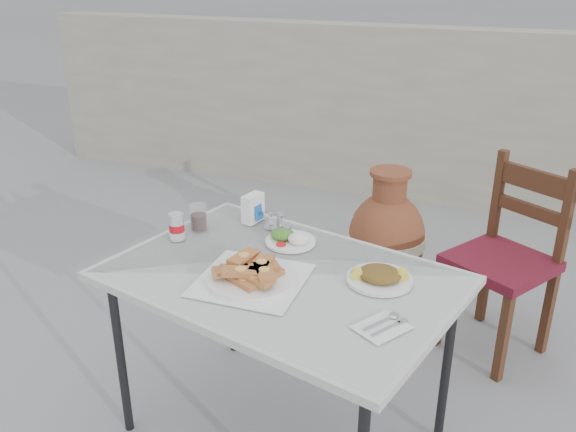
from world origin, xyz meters
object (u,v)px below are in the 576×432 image
at_px(salad_chopped_plate, 380,276).
at_px(napkin_holder, 253,208).
at_px(terracotta_urn, 386,240).
at_px(pide_plate, 251,272).
at_px(soda_can, 177,227).
at_px(cafe_table, 281,286).
at_px(cola_glass, 199,218).
at_px(chair, 506,257).
at_px(condiment_caddy, 278,223).
at_px(salad_rice_plate, 290,238).

height_order(salad_chopped_plate, napkin_holder, napkin_holder).
relative_size(napkin_holder, terracotta_urn, 0.16).
xyz_separation_m(pide_plate, soda_can, (-0.38, 0.18, 0.02)).
bearing_deg(cafe_table, cola_glass, 152.89).
bearing_deg(chair, condiment_caddy, -115.31).
distance_m(pide_plate, napkin_holder, 0.47).
bearing_deg(cola_glass, soda_can, -104.39).
bearing_deg(salad_rice_plate, chair, 41.25).
distance_m(cafe_table, napkin_holder, 0.45).
height_order(soda_can, napkin_holder, napkin_holder).
bearing_deg(pide_plate, napkin_holder, 113.59).
bearing_deg(condiment_caddy, salad_chopped_plate, -29.98).
xyz_separation_m(pide_plate, terracotta_urn, (0.19, 1.21, -0.39)).
height_order(chair, terracotta_urn, chair).
relative_size(cafe_table, pide_plate, 3.70).
xyz_separation_m(cola_glass, terracotta_urn, (0.54, 0.91, -0.40)).
xyz_separation_m(pide_plate, salad_chopped_plate, (0.38, 0.15, -0.01)).
distance_m(salad_rice_plate, salad_chopped_plate, 0.40).
bearing_deg(cafe_table, salad_chopped_plate, 12.08).
relative_size(cafe_table, cola_glass, 13.25).
bearing_deg(napkin_holder, terracotta_urn, 76.32).
relative_size(napkin_holder, condiment_caddy, 1.23).
relative_size(cafe_table, terracotta_urn, 1.84).
relative_size(soda_can, napkin_holder, 0.90).
distance_m(napkin_holder, terracotta_urn, 0.96).
xyz_separation_m(salad_rice_plate, soda_can, (-0.40, -0.12, 0.03)).
bearing_deg(chair, terracotta_urn, -172.22).
bearing_deg(terracotta_urn, chair, -23.69).
bearing_deg(salad_chopped_plate, cafe_table, -167.92).
distance_m(salad_chopped_plate, cola_glass, 0.75).
height_order(salad_chopped_plate, condiment_caddy, condiment_caddy).
distance_m(cafe_table, salad_chopped_plate, 0.33).
bearing_deg(salad_rice_plate, salad_chopped_plate, -23.33).
distance_m(pide_plate, salad_chopped_plate, 0.41).
distance_m(soda_can, napkin_holder, 0.31).
height_order(pide_plate, cola_glass, cola_glass).
xyz_separation_m(salad_chopped_plate, napkin_holder, (-0.57, 0.29, 0.04)).
distance_m(condiment_caddy, terracotta_urn, 0.92).
xyz_separation_m(pide_plate, salad_rice_plate, (0.01, 0.30, -0.01)).
xyz_separation_m(cafe_table, salad_chopped_plate, (0.31, 0.07, 0.07)).
bearing_deg(salad_rice_plate, condiment_caddy, 130.50).
height_order(pide_plate, chair, chair).
relative_size(pide_plate, salad_rice_plate, 1.87).
bearing_deg(salad_chopped_plate, terracotta_urn, 100.50).
bearing_deg(condiment_caddy, terracotta_urn, 71.76).
distance_m(salad_rice_plate, terracotta_urn, 0.99).
xyz_separation_m(cafe_table, terracotta_urn, (0.12, 1.13, -0.31)).
height_order(salad_rice_plate, chair, chair).
xyz_separation_m(condiment_caddy, terracotta_urn, (0.26, 0.80, -0.38)).
bearing_deg(salad_rice_plate, pide_plate, -92.81).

